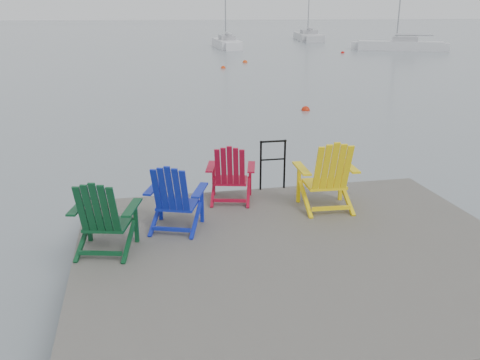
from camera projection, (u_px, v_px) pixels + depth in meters
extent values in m
plane|color=slate|center=(300.00, 282.00, 7.01)|extent=(400.00, 400.00, 0.00)
cube|color=#33302D|center=(302.00, 256.00, 6.88)|extent=(6.00, 5.00, 0.20)
cylinder|color=black|center=(108.00, 250.00, 8.62)|extent=(0.26, 0.26, 1.20)
cylinder|color=black|center=(262.00, 236.00, 9.14)|extent=(0.26, 0.26, 1.20)
cylinder|color=black|center=(399.00, 224.00, 9.66)|extent=(0.26, 0.26, 1.20)
cylinder|color=black|center=(261.00, 166.00, 8.98)|extent=(0.04, 0.04, 0.90)
cylinder|color=black|center=(285.00, 164.00, 9.07)|extent=(0.04, 0.04, 0.90)
cylinder|color=black|center=(273.00, 141.00, 8.89)|extent=(0.48, 0.04, 0.04)
cylinder|color=black|center=(273.00, 159.00, 9.00)|extent=(0.44, 0.03, 0.03)
cube|color=#0B3C1E|center=(108.00, 225.00, 6.79)|extent=(0.66, 0.62, 0.04)
cube|color=#0B3C1E|center=(89.00, 221.00, 7.01)|extent=(0.06, 0.06, 0.59)
cube|color=#0B3C1E|center=(136.00, 222.00, 6.98)|extent=(0.06, 0.06, 0.59)
cube|color=#0B3C1E|center=(79.00, 206.00, 6.70)|extent=(0.28, 0.65, 0.03)
cube|color=#0B3C1E|center=(132.00, 207.00, 6.67)|extent=(0.28, 0.65, 0.03)
cube|color=#0B3C1E|center=(97.00, 210.00, 6.35)|extent=(0.57, 0.39, 0.72)
cube|color=#1021A6|center=(177.00, 205.00, 7.49)|extent=(0.68, 0.64, 0.04)
cube|color=#1021A6|center=(160.00, 202.00, 7.74)|extent=(0.06, 0.06, 0.58)
cube|color=#1021A6|center=(202.00, 204.00, 7.65)|extent=(0.06, 0.06, 0.58)
cube|color=#1021A6|center=(153.00, 188.00, 7.44)|extent=(0.33, 0.63, 0.03)
cube|color=#1021A6|center=(200.00, 190.00, 7.34)|extent=(0.33, 0.63, 0.03)
cube|color=#1021A6|center=(170.00, 191.00, 7.07)|extent=(0.56, 0.42, 0.70)
cube|color=#A10B26|center=(231.00, 181.00, 8.58)|extent=(0.63, 0.59, 0.04)
cube|color=#A10B26|center=(214.00, 179.00, 8.80)|extent=(0.06, 0.06, 0.56)
cube|color=#A10B26|center=(250.00, 180.00, 8.77)|extent=(0.06, 0.06, 0.56)
cube|color=#A10B26|center=(211.00, 166.00, 8.50)|extent=(0.26, 0.62, 0.03)
cube|color=#A10B26|center=(251.00, 167.00, 8.47)|extent=(0.26, 0.62, 0.03)
cube|color=#A10B26|center=(230.00, 167.00, 8.17)|extent=(0.54, 0.37, 0.69)
cube|color=yellow|center=(324.00, 184.00, 8.26)|extent=(0.65, 0.58, 0.05)
cube|color=yellow|center=(299.00, 184.00, 8.44)|extent=(0.06, 0.06, 0.65)
cube|color=yellow|center=(341.00, 182.00, 8.54)|extent=(0.06, 0.06, 0.65)
cube|color=yellow|center=(302.00, 168.00, 8.09)|extent=(0.18, 0.71, 0.03)
cube|color=yellow|center=(349.00, 166.00, 8.20)|extent=(0.18, 0.71, 0.03)
cube|color=yellow|center=(333.00, 168.00, 7.78)|extent=(0.59, 0.33, 0.80)
cube|color=silver|center=(226.00, 45.00, 50.50)|extent=(2.13, 7.55, 1.10)
cube|color=#9E9EA3|center=(227.00, 38.00, 49.93)|extent=(1.42, 2.28, 0.55)
cube|color=#BCBCC0|center=(308.00, 38.00, 64.15)|extent=(4.68, 10.61, 1.10)
cube|color=#9E9EA3|center=(309.00, 32.00, 63.44)|extent=(2.45, 3.40, 0.55)
cube|color=silver|center=(400.00, 47.00, 47.55)|extent=(7.63, 5.30, 1.10)
cube|color=#9E9EA3|center=(405.00, 40.00, 47.23)|extent=(2.66, 2.29, 0.55)
sphere|color=#B9220A|center=(306.00, 110.00, 18.99)|extent=(0.32, 0.32, 0.32)
sphere|color=red|center=(223.00, 68.00, 32.77)|extent=(0.32, 0.32, 0.32)
sphere|color=red|center=(343.00, 53.00, 44.32)|extent=(0.33, 0.33, 0.33)
sphere|color=#D93E0C|center=(245.00, 63.00, 36.31)|extent=(0.36, 0.36, 0.36)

